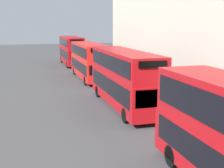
{
  "coord_description": "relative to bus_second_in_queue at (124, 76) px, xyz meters",
  "views": [
    {
      "loc": [
        -5.75,
        -2.34,
        6.33
      ],
      "look_at": [
        0.48,
        19.41,
        1.97
      ],
      "focal_mm": 50.0,
      "sensor_mm": 36.0,
      "label": 1
    }
  ],
  "objects": [
    {
      "name": "bus_trailing",
      "position": [
        0.0,
        26.46,
        0.01
      ],
      "size": [
        2.59,
        10.17,
        4.36
      ],
      "color": "#A80F14",
      "rests_on": "ground"
    },
    {
      "name": "bus_second_in_queue",
      "position": [
        0.0,
        0.0,
        0.0
      ],
      "size": [
        2.59,
        10.89,
        4.34
      ],
      "color": "#A80F14",
      "rests_on": "ground"
    },
    {
      "name": "bus_third_in_queue",
      "position": [
        0.0,
        13.08,
        -0.11
      ],
      "size": [
        2.59,
        10.53,
        4.12
      ],
      "color": "red",
      "rests_on": "ground"
    }
  ]
}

